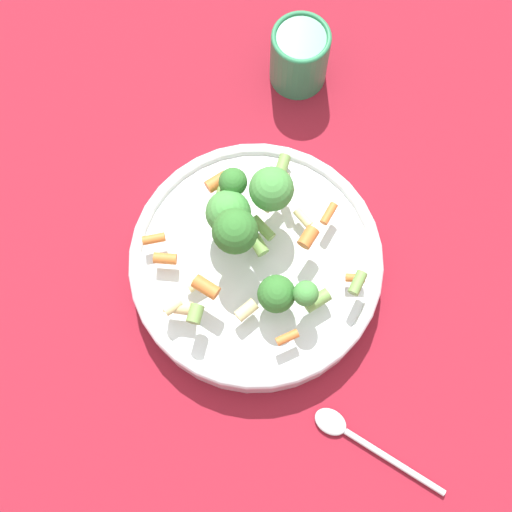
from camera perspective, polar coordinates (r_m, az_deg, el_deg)
name	(u,v)px	position (r m, az deg, el deg)	size (l,w,h in m)	color
ground_plane	(256,270)	(0.81, 0.00, -1.15)	(3.00, 3.00, 0.00)	maroon
bowl	(256,264)	(0.79, 0.00, -0.68)	(0.28, 0.28, 0.05)	silver
pasta_salad	(250,229)	(0.73, -0.50, 2.14)	(0.21, 0.24, 0.08)	#8CB766
cup	(299,56)	(0.87, 3.50, 15.69)	(0.07, 0.07, 0.08)	#2D7F51
spoon	(355,437)	(0.79, 7.91, -14.15)	(0.06, 0.15, 0.01)	silver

